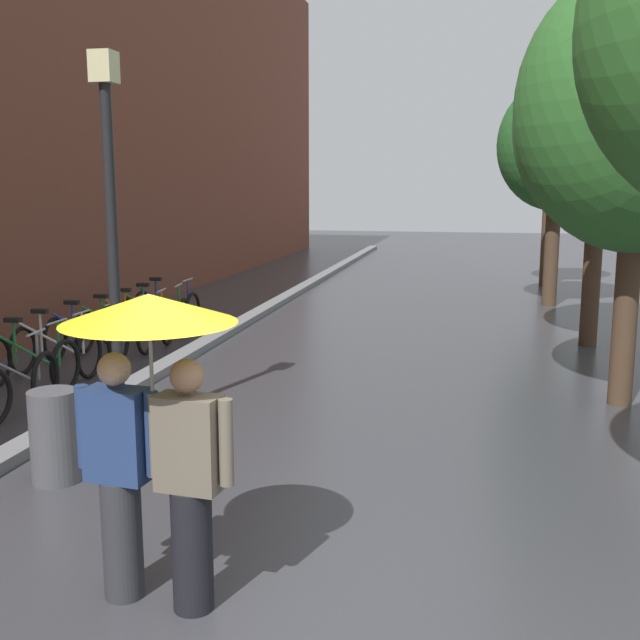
{
  "coord_description": "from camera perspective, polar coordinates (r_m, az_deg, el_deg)",
  "views": [
    {
      "loc": [
        1.24,
        -3.97,
        2.67
      ],
      "look_at": [
        -0.29,
        3.25,
        1.35
      ],
      "focal_mm": 42.63,
      "sensor_mm": 36.0,
      "label": 1
    }
  ],
  "objects": [
    {
      "name": "ground_plane",
      "position": [
        4.94,
        -4.89,
        -22.63
      ],
      "size": [
        80.0,
        80.0,
        0.0
      ],
      "primitive_type": "plane",
      "color": "#38383D"
    },
    {
      "name": "kerb_strip",
      "position": [
        14.88,
        -5.59,
        -0.01
      ],
      "size": [
        0.3,
        36.0,
        0.12
      ],
      "primitive_type": "cube",
      "color": "slate",
      "rests_on": "ground"
    },
    {
      "name": "street_tree_1",
      "position": [
        9.8,
        22.9,
        14.38
      ],
      "size": [
        2.86,
        2.86,
        5.22
      ],
      "color": "#473323",
      "rests_on": "ground"
    },
    {
      "name": "street_tree_2",
      "position": [
        13.33,
        20.37,
        13.66
      ],
      "size": [
        2.78,
        2.78,
        5.42
      ],
      "color": "#473323",
      "rests_on": "ground"
    },
    {
      "name": "street_tree_3",
      "position": [
        17.57,
        17.38,
        12.36
      ],
      "size": [
        2.56,
        2.56,
        4.93
      ],
      "color": "#473323",
      "rests_on": "ground"
    },
    {
      "name": "street_tree_4",
      "position": [
        20.95,
        17.05,
        13.03
      ],
      "size": [
        2.26,
        2.26,
        5.3
      ],
      "color": "#473323",
      "rests_on": "ground"
    },
    {
      "name": "parked_bicycle_1",
      "position": [
        9.98,
        -22.58,
        -3.95
      ],
      "size": [
        1.15,
        0.82,
        0.96
      ],
      "color": "black",
      "rests_on": "ground"
    },
    {
      "name": "parked_bicycle_2",
      "position": [
        10.66,
        -20.95,
        -2.96
      ],
      "size": [
        1.08,
        0.7,
        0.96
      ],
      "color": "black",
      "rests_on": "ground"
    },
    {
      "name": "parked_bicycle_3",
      "position": [
        11.27,
        -19.25,
        -2.18
      ],
      "size": [
        1.09,
        0.72,
        0.96
      ],
      "color": "black",
      "rests_on": "ground"
    },
    {
      "name": "parked_bicycle_4",
      "position": [
        11.95,
        -17.13,
        -1.38
      ],
      "size": [
        1.11,
        0.75,
        0.96
      ],
      "color": "black",
      "rests_on": "ground"
    },
    {
      "name": "parked_bicycle_5",
      "position": [
        12.5,
        -15.16,
        -0.79
      ],
      "size": [
        1.12,
        0.76,
        0.96
      ],
      "color": "black",
      "rests_on": "ground"
    },
    {
      "name": "parked_bicycle_6",
      "position": [
        13.14,
        -13.54,
        -0.19
      ],
      "size": [
        1.15,
        0.82,
        0.96
      ],
      "color": "black",
      "rests_on": "ground"
    },
    {
      "name": "parked_bicycle_7",
      "position": [
        13.75,
        -12.25,
        0.3
      ],
      "size": [
        1.17,
        0.85,
        0.96
      ],
      "color": "black",
      "rests_on": "ground"
    },
    {
      "name": "parked_bicycle_8",
      "position": [
        14.51,
        -11.42,
        0.84
      ],
      "size": [
        1.08,
        0.7,
        0.96
      ],
      "color": "black",
      "rests_on": "ground"
    },
    {
      "name": "couple_under_umbrella",
      "position": [
        4.85,
        -12.51,
        -6.12
      ],
      "size": [
        1.09,
        1.08,
        2.02
      ],
      "color": "#2D2D33",
      "rests_on": "ground"
    },
    {
      "name": "street_lamp_post",
      "position": [
        8.39,
        -15.42,
        7.69
      ],
      "size": [
        0.24,
        0.24,
        4.01
      ],
      "color": "black",
      "rests_on": "ground"
    },
    {
      "name": "litter_bin",
      "position": [
        7.35,
        -19.29,
        -8.24
      ],
      "size": [
        0.44,
        0.44,
        0.85
      ],
      "primitive_type": "cylinder",
      "color": "#4C4C51",
      "rests_on": "ground"
    }
  ]
}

